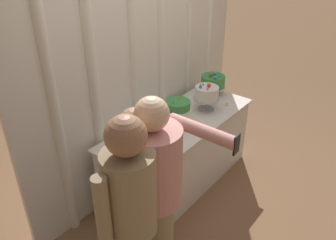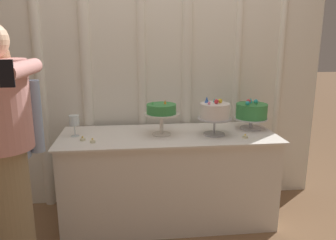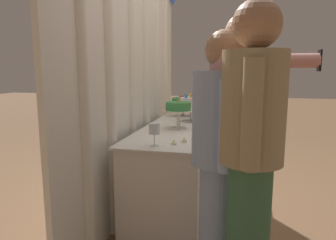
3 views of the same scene
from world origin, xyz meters
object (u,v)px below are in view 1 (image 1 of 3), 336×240
at_px(cake_table, 179,154).
at_px(cake_display_leftmost, 178,107).
at_px(guest_man_dark_suit, 139,201).
at_px(tealight_near_right, 226,105).
at_px(guest_man_pink_jacket, 132,222).
at_px(cake_display_rightmost, 213,82).
at_px(tealight_near_left, 154,155).
at_px(guest_girl_blue_dress, 154,198).
at_px(cake_display_center, 207,94).
at_px(tealight_far_left, 141,157).
at_px(wine_glass, 123,144).

bearing_deg(cake_table, cake_display_leftmost, -169.99).
xyz_separation_m(cake_table, guest_man_dark_suit, (-1.10, -0.48, 0.44)).
bearing_deg(tealight_near_right, guest_man_pink_jacket, -166.69).
xyz_separation_m(cake_display_rightmost, tealight_near_left, (-1.30, -0.25, -0.13)).
xyz_separation_m(cake_table, guest_girl_blue_dress, (-1.06, -0.58, 0.49)).
bearing_deg(cake_display_center, guest_man_dark_suit, -164.11).
xyz_separation_m(cake_display_rightmost, guest_man_dark_suit, (-1.82, -0.56, -0.08)).
distance_m(tealight_far_left, guest_man_dark_suit, 0.58).
height_order(cake_display_leftmost, tealight_near_right, cake_display_leftmost).
height_order(tealight_near_right, guest_man_dark_suit, guest_man_dark_suit).
distance_m(cake_table, cake_display_rightmost, 0.89).
xyz_separation_m(cake_display_leftmost, guest_man_dark_suit, (-1.05, -0.47, -0.13)).
bearing_deg(cake_table, cake_display_center, -9.16).
xyz_separation_m(tealight_near_right, guest_man_dark_suit, (-1.68, -0.30, 0.06)).
bearing_deg(guest_girl_blue_dress, cake_display_center, 20.02).
height_order(cake_display_rightmost, guest_man_dark_suit, guest_man_dark_suit).
distance_m(cake_display_center, guest_man_dark_suit, 1.53).
bearing_deg(cake_display_center, tealight_near_right, -28.30).
xyz_separation_m(wine_glass, guest_man_pink_jacket, (-0.59, -0.65, 0.02)).
bearing_deg(tealight_near_left, cake_display_rightmost, 10.89).
relative_size(tealight_near_left, guest_man_pink_jacket, 0.03).
bearing_deg(cake_table, guest_man_pink_jacket, -154.74).
distance_m(cake_display_leftmost, guest_man_dark_suit, 1.15).
relative_size(wine_glass, tealight_far_left, 3.90).
distance_m(guest_man_dark_suit, guest_girl_blue_dress, 0.12).
xyz_separation_m(guest_man_dark_suit, guest_man_pink_jacket, (-0.22, -0.15, 0.08)).
bearing_deg(wine_glass, cake_table, -2.09).
height_order(cake_display_rightmost, guest_girl_blue_dress, guest_girl_blue_dress).
relative_size(tealight_far_left, tealight_near_left, 1.05).
height_order(cake_display_leftmost, cake_display_rightmost, cake_display_leftmost).
distance_m(tealight_far_left, tealight_near_right, 1.24).
height_order(cake_table, cake_display_center, cake_display_center).
distance_m(wine_glass, tealight_near_right, 1.34).
bearing_deg(guest_girl_blue_dress, tealight_far_left, 50.27).
xyz_separation_m(tealight_far_left, tealight_near_left, (0.08, -0.06, 0.00)).
bearing_deg(tealight_near_right, guest_man_dark_suit, -169.88).
bearing_deg(cake_table, tealight_near_right, -16.84).
distance_m(tealight_near_left, guest_man_pink_jacket, 0.89).
distance_m(cake_display_rightmost, guest_man_pink_jacket, 2.16).
bearing_deg(cake_table, tealight_near_left, -164.51).
bearing_deg(guest_man_pink_jacket, cake_display_leftmost, 25.87).
xyz_separation_m(tealight_near_left, guest_man_pink_jacket, (-0.74, -0.46, 0.14)).
height_order(tealight_near_left, guest_man_pink_jacket, guest_man_pink_jacket).
relative_size(tealight_near_left, tealight_near_right, 0.97).
relative_size(cake_display_center, guest_man_pink_jacket, 0.19).
bearing_deg(cake_display_rightmost, cake_table, -172.96).
height_order(wine_glass, guest_girl_blue_dress, guest_girl_blue_dress).
bearing_deg(cake_display_center, wine_glass, 175.56).
bearing_deg(tealight_near_left, tealight_near_right, -0.67).
relative_size(wine_glass, guest_girl_blue_dress, 0.11).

